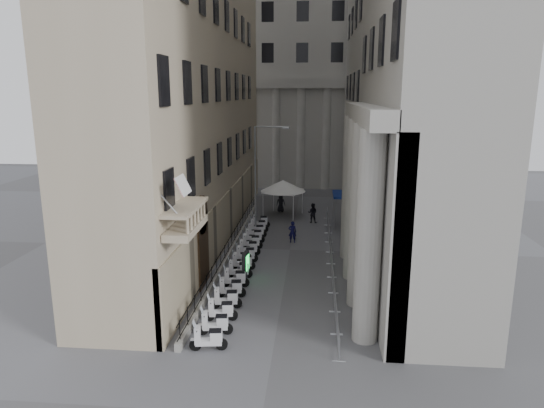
{
  "coord_description": "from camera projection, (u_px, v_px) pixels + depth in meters",
  "views": [
    {
      "loc": [
        1.75,
        -15.41,
        11.5
      ],
      "look_at": [
        -0.97,
        14.88,
        4.5
      ],
      "focal_mm": 32.0,
      "sensor_mm": 36.0,
      "label": 1
    }
  ],
  "objects": [
    {
      "name": "barrier_6",
      "position": [
        329.0,
        247.0,
        36.92
      ],
      "size": [
        0.6,
        2.4,
        1.1
      ],
      "primitive_type": null,
      "color": "#B5B8BE",
      "rests_on": "ground"
    },
    {
      "name": "barrier_8",
      "position": [
        328.0,
        229.0,
        41.77
      ],
      "size": [
        0.6,
        2.4,
        1.1
      ],
      "primitive_type": null,
      "color": "#B5B8BE",
      "rests_on": "ground"
    },
    {
      "name": "barrier_4",
      "position": [
        331.0,
        271.0,
        32.07
      ],
      "size": [
        0.6,
        2.4,
        1.1
      ],
      "primitive_type": null,
      "color": "#B5B8BE",
      "rests_on": "ground"
    },
    {
      "name": "iron_fence",
      "position": [
        231.0,
        253.0,
        35.54
      ],
      "size": [
        0.3,
        28.0,
        1.4
      ],
      "primitive_type": null,
      "color": "black",
      "rests_on": "ground"
    },
    {
      "name": "scooter_0",
      "position": [
        209.0,
        350.0,
        22.17
      ],
      "size": [
        1.46,
        0.74,
        1.5
      ],
      "primitive_type": null,
      "rotation": [
        0.0,
        0.0,
        1.71
      ],
      "color": "silver",
      "rests_on": "ground"
    },
    {
      "name": "left_building",
      "position": [
        193.0,
        17.0,
        35.88
      ],
      "size": [
        5.0,
        36.0,
        34.0
      ],
      "primitive_type": "cube",
      "color": "#C6B599",
      "rests_on": "ground"
    },
    {
      "name": "blue_awning",
      "position": [
        341.0,
        227.0,
        42.57
      ],
      "size": [
        1.6,
        3.0,
        3.0
      ],
      "primitive_type": null,
      "color": "navy",
      "rests_on": "ground"
    },
    {
      "name": "barrier_5",
      "position": [
        330.0,
        258.0,
        34.49
      ],
      "size": [
        0.6,
        2.4,
        1.1
      ],
      "primitive_type": null,
      "color": "#B5B8BE",
      "rests_on": "ground"
    },
    {
      "name": "pedestrian_b",
      "position": [
        313.0,
        213.0,
        43.74
      ],
      "size": [
        0.97,
        0.81,
        1.8
      ],
      "primitive_type": "imported",
      "rotation": [
        0.0,
        0.0,
        2.98
      ],
      "color": "black",
      "rests_on": "ground"
    },
    {
      "name": "security_tent",
      "position": [
        280.0,
        185.0,
        46.28
      ],
      "size": [
        4.24,
        4.24,
        3.45
      ],
      "color": "silver",
      "rests_on": "ground"
    },
    {
      "name": "pedestrian_c",
      "position": [
        281.0,
        203.0,
        47.73
      ],
      "size": [
        0.9,
        0.61,
        1.78
      ],
      "primitive_type": "imported",
      "rotation": [
        0.0,
        0.0,
        3.09
      ],
      "color": "black",
      "rests_on": "ground"
    },
    {
      "name": "scooter_7",
      "position": [
        243.0,
        270.0,
        32.23
      ],
      "size": [
        1.46,
        0.74,
        1.5
      ],
      "primitive_type": null,
      "rotation": [
        0.0,
        0.0,
        1.71
      ],
      "color": "silver",
      "rests_on": "ground"
    },
    {
      "name": "scooter_4",
      "position": [
        231.0,
        297.0,
        27.92
      ],
      "size": [
        1.46,
        0.74,
        1.5
      ],
      "primitive_type": null,
      "rotation": [
        0.0,
        0.0,
        1.71
      ],
      "color": "silver",
      "rests_on": "ground"
    },
    {
      "name": "street_lamp",
      "position": [
        260.0,
        170.0,
        39.67
      ],
      "size": [
        2.9,
        0.47,
        8.9
      ],
      "rotation": [
        0.0,
        0.0,
        -0.1
      ],
      "color": "#94979D",
      "rests_on": "ground"
    },
    {
      "name": "barrier_0",
      "position": [
        338.0,
        348.0,
        22.36
      ],
      "size": [
        0.6,
        2.4,
        1.1
      ],
      "primitive_type": null,
      "color": "#B5B8BE",
      "rests_on": "ground"
    },
    {
      "name": "scooter_2",
      "position": [
        221.0,
        321.0,
        25.04
      ],
      "size": [
        1.46,
        0.74,
        1.5
      ],
      "primitive_type": null,
      "rotation": [
        0.0,
        0.0,
        1.71
      ],
      "color": "silver",
      "rests_on": "ground"
    },
    {
      "name": "barrier_9",
      "position": [
        327.0,
        222.0,
        44.2
      ],
      "size": [
        0.6,
        2.4,
        1.1
      ],
      "primitive_type": null,
      "color": "#B5B8BE",
      "rests_on": "ground"
    },
    {
      "name": "scooter_6",
      "position": [
        239.0,
        278.0,
        30.8
      ],
      "size": [
        1.46,
        0.74,
        1.5
      ],
      "primitive_type": null,
      "rotation": [
        0.0,
        0.0,
        1.71
      ],
      "color": "silver",
      "rests_on": "ground"
    },
    {
      "name": "scooter_10",
      "position": [
        251.0,
        249.0,
        36.55
      ],
      "size": [
        1.46,
        0.74,
        1.5
      ],
      "primitive_type": null,
      "rotation": [
        0.0,
        0.0,
        1.71
      ],
      "color": "silver",
      "rests_on": "ground"
    },
    {
      "name": "barrier_1",
      "position": [
        336.0,
        323.0,
        24.79
      ],
      "size": [
        0.6,
        2.4,
        1.1
      ],
      "primitive_type": null,
      "color": "#B5B8BE",
      "rests_on": "ground"
    },
    {
      "name": "scooter_14",
      "position": [
        260.0,
        228.0,
        42.3
      ],
      "size": [
        1.46,
        0.74,
        1.5
      ],
      "primitive_type": null,
      "rotation": [
        0.0,
        0.0,
        1.71
      ],
      "color": "silver",
      "rests_on": "ground"
    },
    {
      "name": "flag",
      "position": [
        190.0,
        342.0,
        22.9
      ],
      "size": [
        1.0,
        1.4,
        8.2
      ],
      "primitive_type": null,
      "color": "#9E0C11",
      "rests_on": "ground"
    },
    {
      "name": "scooter_11",
      "position": [
        254.0,
        243.0,
        37.99
      ],
      "size": [
        1.46,
        0.74,
        1.5
      ],
      "primitive_type": null,
      "rotation": [
        0.0,
        0.0,
        1.71
      ],
      "color": "silver",
      "rests_on": "ground"
    },
    {
      "name": "info_kiosk",
      "position": [
        246.0,
        265.0,
        30.6
      ],
      "size": [
        0.37,
        0.84,
        1.72
      ],
      "rotation": [
        0.0,
        0.0,
        -0.15
      ],
      "color": "black",
      "rests_on": "ground"
    },
    {
      "name": "far_building",
      "position": [
        303.0,
        64.0,
        60.92
      ],
      "size": [
        22.0,
        10.0,
        30.0
      ],
      "primitive_type": "cube",
      "color": "#A7A49D",
      "rests_on": "ground"
    },
    {
      "name": "pedestrian_a",
      "position": [
        292.0,
        232.0,
        37.88
      ],
      "size": [
        0.65,
        0.44,
        1.73
      ],
      "primitive_type": "imported",
      "rotation": [
        0.0,
        0.0,
        3.19
      ],
      "color": "#0E0D37",
      "rests_on": "ground"
    },
    {
      "name": "scooter_9",
      "position": [
        249.0,
        255.0,
        35.11
      ],
      "size": [
        1.46,
        0.74,
        1.5
      ],
      "primitive_type": null,
      "rotation": [
        0.0,
        0.0,
        1.71
      ],
      "color": "silver",
      "rests_on": "ground"
    },
    {
      "name": "barrier_2",
      "position": [
        334.0,
        302.0,
        27.21
      ],
      "size": [
        0.6,
        2.4,
        1.1
      ],
      "primitive_type": null,
      "color": "#B5B8BE",
      "rests_on": "ground"
    },
    {
      "name": "scooter_1",
      "position": [
        216.0,
        334.0,
        23.6
      ],
      "size": [
        1.46,
        0.74,
        1.5
      ],
      "primitive_type": null,
      "rotation": [
        0.0,
        0.0,
        1.71
      ],
      "color": "silver",
      "rests_on": "ground"
    },
    {
      "name": "scooter_13",
      "position": [
        258.0,
        232.0,
        40.86
      ],
      "size": [
        1.46,
        0.74,
        1.5
      ],
      "primitive_type": null,
      "rotation": [
        0.0,
        0.0,
        1.71
      ],
      "color": "silver",
      "rests_on": "ground"
    },
    {
      "name": "scooter_12",
      "position": [
        256.0,
        237.0,
        39.43
      ],
      "size": [
        1.46,
        0.74,
        1.5
      ],
      "primitive_type": null,
      "rotation": [
        0.0,
        0.0,
        1.71
      ],
      "color": "silver",
      "rests_on": "ground"
    },
    {
      "name": "scooter_8",
      "position": [
        246.0,
        262.0,
        33.67
      ],
      "size": [
        1.46,
        0.74,
        1.5
      ],
      "primitive_type": null,
      "rotation": [
        0.0,
        0.0,
        1.71
      ],
      "color": "silver",
      "rests_on": "ground"
    },
    {
      "name": "scooter_5",
      "position": [
        235.0,
        287.0,
        29.36
      ],
      "size": [
        1.46,
        0.74,
        1.5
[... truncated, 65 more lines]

